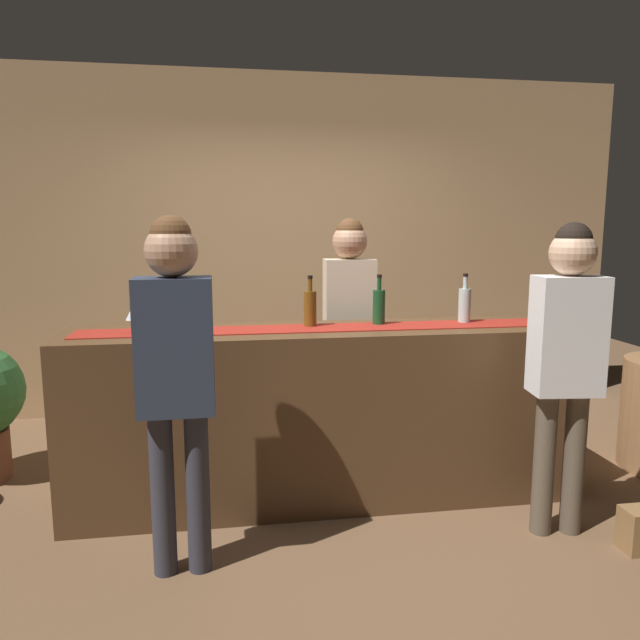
{
  "coord_description": "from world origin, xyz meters",
  "views": [
    {
      "loc": [
        -0.54,
        -3.34,
        1.61
      ],
      "look_at": [
        -0.01,
        0.0,
        1.08
      ],
      "focal_mm": 33.33,
      "sensor_mm": 36.0,
      "label": 1
    }
  ],
  "objects": [
    {
      "name": "wine_bottle_clear",
      "position": [
        0.9,
        0.06,
        1.14
      ],
      "size": [
        0.07,
        0.07,
        0.3
      ],
      "color": "#B2C6C1",
      "rests_on": "bar_counter"
    },
    {
      "name": "wine_glass_near_customer",
      "position": [
        -0.79,
        0.08,
        1.14
      ],
      "size": [
        0.07,
        0.07,
        0.14
      ],
      "color": "silver",
      "rests_on": "bar_counter"
    },
    {
      "name": "bartender",
      "position": [
        0.29,
        0.58,
        1.03
      ],
      "size": [
        0.35,
        0.23,
        1.67
      ],
      "rotation": [
        0.0,
        0.0,
        3.11
      ],
      "color": "#26262B",
      "rests_on": "ground"
    },
    {
      "name": "wine_glass_mid_counter",
      "position": [
        -1.05,
        -0.02,
        1.14
      ],
      "size": [
        0.07,
        0.07,
        0.14
      ],
      "color": "silver",
      "rests_on": "bar_counter"
    },
    {
      "name": "back_wall",
      "position": [
        0.0,
        1.9,
        1.45
      ],
      "size": [
        6.0,
        0.12,
        2.9
      ],
      "primitive_type": "cube",
      "color": "tan",
      "rests_on": "ground"
    },
    {
      "name": "counter_runner_cloth",
      "position": [
        0.0,
        0.0,
        1.03
      ],
      "size": [
        2.76,
        0.28,
        0.01
      ],
      "primitive_type": "cube",
      "color": "maroon",
      "rests_on": "bar_counter"
    },
    {
      "name": "ground_plane",
      "position": [
        0.0,
        0.0,
        0.0
      ],
      "size": [
        10.0,
        10.0,
        0.0
      ],
      "primitive_type": "plane",
      "color": "brown"
    },
    {
      "name": "customer_browsing",
      "position": [
        -0.77,
        -0.67,
        1.03
      ],
      "size": [
        0.34,
        0.23,
        1.67
      ],
      "rotation": [
        0.0,
        0.0,
        0.01
      ],
      "color": "#33333D",
      "rests_on": "ground"
    },
    {
      "name": "wine_bottle_green",
      "position": [
        0.36,
        0.08,
        1.14
      ],
      "size": [
        0.07,
        0.07,
        0.3
      ],
      "color": "#194723",
      "rests_on": "bar_counter"
    },
    {
      "name": "wine_bottle_amber",
      "position": [
        -0.05,
        0.07,
        1.14
      ],
      "size": [
        0.07,
        0.07,
        0.3
      ],
      "color": "brown",
      "rests_on": "bar_counter"
    },
    {
      "name": "customer_sipping",
      "position": [
        1.17,
        -0.61,
        1.0
      ],
      "size": [
        0.36,
        0.24,
        1.64
      ],
      "rotation": [
        0.0,
        0.0,
        -0.11
      ],
      "color": "brown",
      "rests_on": "ground"
    },
    {
      "name": "bar_counter",
      "position": [
        0.0,
        0.0,
        0.52
      ],
      "size": [
        2.9,
        0.6,
        1.03
      ],
      "primitive_type": "cube",
      "color": "#543821",
      "rests_on": "ground"
    }
  ]
}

